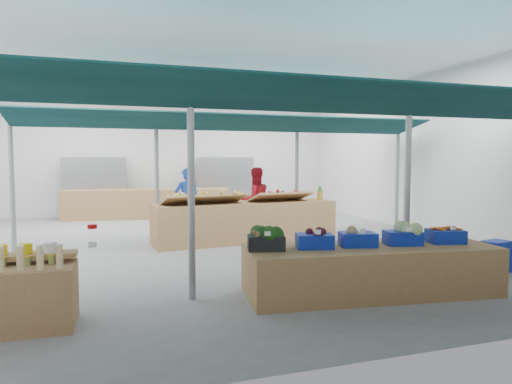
# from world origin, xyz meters

# --- Properties ---
(floor) EXTENTS (13.00, 13.00, 0.00)m
(floor) POSITION_xyz_m (0.00, 0.00, 0.00)
(floor) COLOR slate
(floor) RESTS_ON ground
(hall) EXTENTS (13.00, 13.00, 13.00)m
(hall) POSITION_xyz_m (0.00, 1.44, 2.65)
(hall) COLOR silver
(hall) RESTS_ON ground
(pole_grid) EXTENTS (10.00, 4.60, 3.00)m
(pole_grid) POSITION_xyz_m (0.75, -1.75, 1.81)
(pole_grid) COLOR gray
(pole_grid) RESTS_ON floor
(awnings) EXTENTS (9.50, 7.08, 0.30)m
(awnings) POSITION_xyz_m (0.75, -1.75, 2.78)
(awnings) COLOR #0A2B2E
(awnings) RESTS_ON pole_grid
(back_shelving_left) EXTENTS (2.00, 0.50, 2.00)m
(back_shelving_left) POSITION_xyz_m (-2.50, 6.00, 1.00)
(back_shelving_left) COLOR #B23F33
(back_shelving_left) RESTS_ON floor
(back_shelving_right) EXTENTS (2.00, 0.50, 2.00)m
(back_shelving_right) POSITION_xyz_m (2.00, 6.00, 1.00)
(back_shelving_right) COLOR #B23F33
(back_shelving_right) RESTS_ON floor
(bottle_shelf) EXTENTS (1.65, 1.08, 1.00)m
(bottle_shelf) POSITION_xyz_m (-3.28, -4.47, 0.40)
(bottle_shelf) COLOR brown
(bottle_shelf) RESTS_ON floor
(veg_counter) EXTENTS (3.70, 1.62, 0.70)m
(veg_counter) POSITION_xyz_m (1.49, -4.54, 0.35)
(veg_counter) COLOR brown
(veg_counter) RESTS_ON floor
(fruit_counter) EXTENTS (4.41, 1.37, 0.93)m
(fruit_counter) POSITION_xyz_m (1.01, 0.09, 0.47)
(fruit_counter) COLOR brown
(fruit_counter) RESTS_ON floor
(far_counter) EXTENTS (5.46, 1.79, 0.97)m
(far_counter) POSITION_xyz_m (-0.82, 5.36, 0.48)
(far_counter) COLOR brown
(far_counter) RESTS_ON floor
(crate_stack) EXTENTS (0.52, 0.41, 0.55)m
(crate_stack) POSITION_xyz_m (4.23, -4.14, 0.27)
(crate_stack) COLOR #0D2597
(crate_stack) RESTS_ON floor
(vendor_left) EXTENTS (0.66, 0.46, 1.74)m
(vendor_left) POSITION_xyz_m (-0.19, 1.19, 0.87)
(vendor_left) COLOR blue
(vendor_left) RESTS_ON floor
(vendor_right) EXTENTS (0.89, 0.72, 1.74)m
(vendor_right) POSITION_xyz_m (1.61, 1.19, 0.87)
(vendor_right) COLOR #A6141F
(vendor_right) RESTS_ON floor
(crate_broccoli) EXTENTS (0.57, 0.46, 0.35)m
(crate_broccoli) POSITION_xyz_m (-0.04, -4.35, 0.86)
(crate_broccoli) COLOR black
(crate_broccoli) RESTS_ON veg_counter
(crate_beets) EXTENTS (0.57, 0.46, 0.29)m
(crate_beets) POSITION_xyz_m (0.65, -4.44, 0.83)
(crate_beets) COLOR #0D2597
(crate_beets) RESTS_ON veg_counter
(crate_celeriac) EXTENTS (0.57, 0.46, 0.31)m
(crate_celeriac) POSITION_xyz_m (1.30, -4.52, 0.84)
(crate_celeriac) COLOR #0D2597
(crate_celeriac) RESTS_ON veg_counter
(crate_cabbage) EXTENTS (0.57, 0.46, 0.35)m
(crate_cabbage) POSITION_xyz_m (1.99, -4.60, 0.86)
(crate_cabbage) COLOR #0D2597
(crate_cabbage) RESTS_ON veg_counter
(crate_carrots) EXTENTS (0.57, 0.46, 0.29)m
(crate_carrots) POSITION_xyz_m (2.68, -4.69, 0.81)
(crate_carrots) COLOR #0D2597
(crate_carrots) RESTS_ON veg_counter
(sparrow) EXTENTS (0.12, 0.09, 0.11)m
(sparrow) POSITION_xyz_m (-0.21, -4.46, 0.94)
(sparrow) COLOR brown
(sparrow) RESTS_ON crate_broccoli
(pole_ribbon) EXTENTS (0.12, 0.12, 0.28)m
(pole_ribbon) POSITION_xyz_m (-2.28, -4.21, 1.08)
(pole_ribbon) COLOR red
(pole_ribbon) RESTS_ON pole_grid
(apple_heap_yellow) EXTENTS (1.99, 0.99, 0.27)m
(apple_heap_yellow) POSITION_xyz_m (-0.01, -0.10, 1.10)
(apple_heap_yellow) COLOR #997247
(apple_heap_yellow) RESTS_ON fruit_counter
(apple_heap_red) EXTENTS (1.59, 0.92, 0.27)m
(apple_heap_red) POSITION_xyz_m (1.89, 0.05, 1.10)
(apple_heap_red) COLOR #997247
(apple_heap_red) RESTS_ON fruit_counter
(pineapple) EXTENTS (0.14, 0.14, 0.39)m
(pineapple) POSITION_xyz_m (2.98, 0.14, 1.11)
(pineapple) COLOR #8C6019
(pineapple) RESTS_ON fruit_counter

